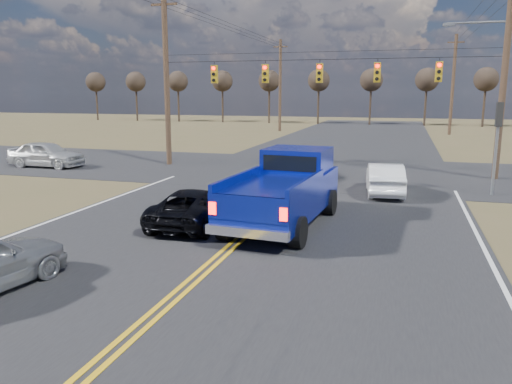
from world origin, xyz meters
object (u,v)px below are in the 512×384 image
(pickup_truck, at_px, (285,190))
(cross_car_west, at_px, (46,154))
(dgrey_car_queue, at_px, (294,164))
(black_suv, at_px, (195,207))
(white_car_queue, at_px, (385,179))

(pickup_truck, bearing_deg, cross_car_west, 156.17)
(pickup_truck, distance_m, dgrey_car_queue, 9.26)
(pickup_truck, bearing_deg, black_suv, -159.18)
(black_suv, bearing_deg, cross_car_west, -37.15)
(dgrey_car_queue, bearing_deg, white_car_queue, 148.44)
(white_car_queue, relative_size, cross_car_west, 0.91)
(cross_car_west, bearing_deg, black_suv, -124.44)
(pickup_truck, relative_size, dgrey_car_queue, 1.32)
(white_car_queue, bearing_deg, cross_car_west, -13.33)
(pickup_truck, height_order, cross_car_west, pickup_truck)
(black_suv, bearing_deg, pickup_truck, -165.29)
(dgrey_car_queue, height_order, cross_car_west, cross_car_west)
(black_suv, distance_m, dgrey_car_queue, 10.01)
(white_car_queue, relative_size, dgrey_car_queue, 0.82)
(pickup_truck, relative_size, black_suv, 1.50)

